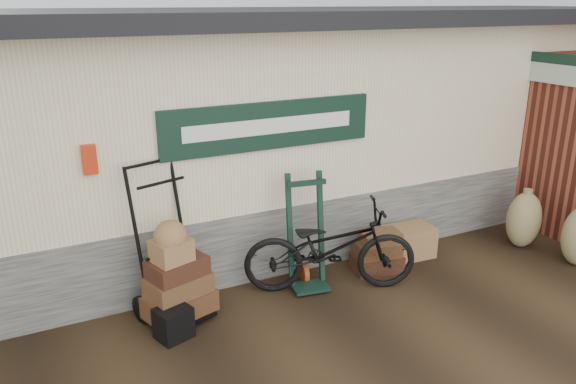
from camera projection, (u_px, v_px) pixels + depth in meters
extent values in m
plane|color=black|center=(332.00, 308.00, 6.37)|extent=(80.00, 80.00, 0.00)
cube|color=#4C4C47|center=(239.00, 198.00, 8.54)|extent=(14.00, 3.54, 0.90)
cube|color=beige|center=(236.00, 100.00, 8.06)|extent=(14.00, 3.50, 2.10)
cube|color=black|center=(238.00, 17.00, 7.56)|extent=(14.40, 4.10, 0.20)
cube|color=black|center=(270.00, 126.00, 6.42)|extent=(2.60, 0.06, 0.55)
cube|color=white|center=(271.00, 126.00, 6.40)|extent=(2.10, 0.01, 0.18)
cube|color=red|center=(89.00, 159.00, 5.62)|extent=(0.14, 0.10, 0.30)
cube|color=maroon|center=(547.00, 133.00, 8.96)|extent=(1.60, 4.50, 2.60)
cube|color=brown|center=(409.00, 242.00, 7.60)|extent=(0.68, 0.47, 0.42)
cube|color=black|center=(173.00, 323.00, 5.76)|extent=(0.41, 0.38, 0.34)
imported|color=black|center=(330.00, 243.00, 6.61)|extent=(1.43, 2.17, 1.19)
ellipsoid|color=olive|center=(524.00, 220.00, 7.84)|extent=(0.55, 0.48, 0.80)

